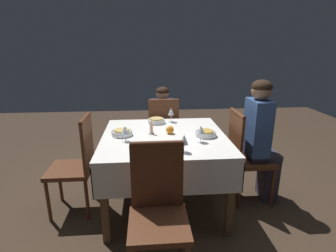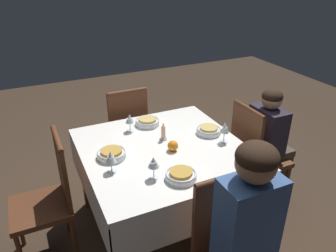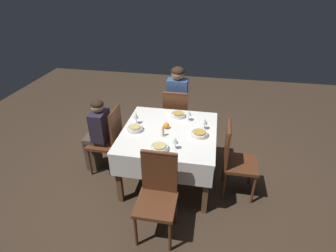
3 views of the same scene
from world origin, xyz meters
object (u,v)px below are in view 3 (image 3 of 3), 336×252
at_px(chair_south, 109,138).
at_px(wine_glass_east, 175,141).
at_px(wine_glass_west, 189,113).
at_px(wine_glass_north, 205,122).
at_px(wine_glass_south, 136,116).
at_px(chair_west, 176,116).
at_px(orange_fruit, 166,126).
at_px(chair_north, 235,158).
at_px(dining_table, 169,138).
at_px(bowl_south, 135,128).
at_px(person_child_dark, 97,133).
at_px(bowl_east, 159,147).
at_px(bowl_west, 178,115).
at_px(chair_east, 157,193).
at_px(candle_centerpiece, 163,132).
at_px(bowl_north, 199,134).
at_px(person_adult_denim, 178,100).

relative_size(chair_south, wine_glass_east, 6.58).
height_order(wine_glass_west, wine_glass_north, wine_glass_west).
bearing_deg(wine_glass_south, chair_south, -80.25).
xyz_separation_m(wine_glass_west, wine_glass_north, (0.18, 0.22, -0.01)).
height_order(chair_west, orange_fruit, chair_west).
distance_m(chair_west, chair_south, 1.09).
bearing_deg(wine_glass_north, chair_west, -146.63).
distance_m(chair_north, wine_glass_south, 1.31).
height_order(dining_table, bowl_south, bowl_south).
height_order(wine_glass_west, wine_glass_south, wine_glass_south).
distance_m(person_child_dark, bowl_east, 1.05).
bearing_deg(bowl_west, chair_south, -68.44).
xyz_separation_m(chair_east, candle_centerpiece, (-0.70, -0.08, 0.27)).
relative_size(chair_north, candle_centerpiece, 6.96).
height_order(person_child_dark, bowl_west, person_child_dark).
bearing_deg(wine_glass_north, candle_centerpiece, -62.44).
xyz_separation_m(chair_south, bowl_east, (0.44, 0.77, 0.25)).
xyz_separation_m(wine_glass_south, bowl_north, (0.14, 0.81, -0.09)).
bearing_deg(wine_glass_west, wine_glass_north, 50.68).
height_order(chair_north, bowl_north, chair_north).
bearing_deg(bowl_west, person_adult_denim, -171.16).
bearing_deg(bowl_north, person_child_dark, -93.43).
relative_size(bowl_west, bowl_east, 0.99).
xyz_separation_m(chair_west, wine_glass_north, (0.69, 0.45, 0.33)).
xyz_separation_m(wine_glass_south, wine_glass_east, (0.46, 0.57, -0.01)).
bearing_deg(bowl_east, chair_south, -119.63).
relative_size(chair_east, wine_glass_south, 5.84).
height_order(chair_north, wine_glass_east, chair_north).
relative_size(chair_south, person_adult_denim, 0.76).
bearing_deg(bowl_east, candle_centerpiece, -176.63).
bearing_deg(bowl_north, candle_centerpiece, -79.20).
xyz_separation_m(bowl_south, wine_glass_north, (-0.18, 0.83, 0.07)).
xyz_separation_m(wine_glass_north, orange_fruit, (0.07, -0.46, -0.06)).
height_order(wine_glass_south, wine_glass_east, wine_glass_south).
distance_m(wine_glass_south, wine_glass_east, 0.73).
bearing_deg(wine_glass_south, chair_west, 150.27).
bearing_deg(dining_table, bowl_south, -82.09).
relative_size(chair_south, wine_glass_south, 5.84).
relative_size(chair_east, person_adult_denim, 0.76).
bearing_deg(person_adult_denim, bowl_east, 90.03).
xyz_separation_m(person_adult_denim, candle_centerpiece, (1.08, -0.02, 0.08)).
distance_m(chair_south, candle_centerpiece, 0.82).
distance_m(chair_west, bowl_west, 0.51).
height_order(person_adult_denim, person_child_dark, person_adult_denim).
height_order(chair_south, bowl_east, chair_south).
xyz_separation_m(wine_glass_west, wine_glass_south, (0.20, -0.64, 0.00)).
relative_size(chair_south, bowl_north, 4.72).
bearing_deg(wine_glass_east, chair_north, 110.45).
xyz_separation_m(person_child_dark, bowl_north, (0.08, 1.34, 0.19)).
height_order(person_child_dark, bowl_east, person_child_dark).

